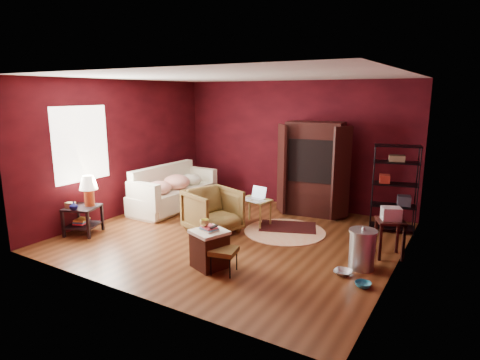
# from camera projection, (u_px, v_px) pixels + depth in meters

# --- Properties ---
(room) EXTENTS (5.54, 5.04, 2.84)m
(room) POSITION_uv_depth(u_px,v_px,m) (232.00, 159.00, 6.95)
(room) COLOR brown
(room) RESTS_ON ground
(sofa) EXTENTS (0.66, 2.17, 0.85)m
(sofa) POSITION_uv_depth(u_px,v_px,m) (173.00, 190.00, 8.91)
(sofa) COLOR white
(sofa) RESTS_ON ground
(armchair) EXTENTS (1.05, 1.09, 0.89)m
(armchair) POSITION_uv_depth(u_px,v_px,m) (213.00, 209.00, 7.36)
(armchair) COLOR black
(armchair) RESTS_ON ground
(pet_bowl_steel) EXTENTS (0.26, 0.07, 0.25)m
(pet_bowl_steel) POSITION_uv_depth(u_px,v_px,m) (343.00, 266.00, 5.68)
(pet_bowl_steel) COLOR #BABBC1
(pet_bowl_steel) RESTS_ON ground
(pet_bowl_turquoise) EXTENTS (0.22, 0.08, 0.22)m
(pet_bowl_turquoise) POSITION_uv_depth(u_px,v_px,m) (363.00, 280.00, 5.31)
(pet_bowl_turquoise) COLOR teal
(pet_bowl_turquoise) RESTS_ON ground
(vase) EXTENTS (0.15, 0.15, 0.15)m
(vase) POSITION_uv_depth(u_px,v_px,m) (74.00, 206.00, 7.04)
(vase) COLOR #0C0C3D
(vase) RESTS_ON side_table
(mug) EXTENTS (0.14, 0.11, 0.13)m
(mug) POSITION_uv_depth(u_px,v_px,m) (205.00, 222.00, 5.82)
(mug) COLOR #F4F177
(mug) RESTS_ON hamper
(side_table) EXTENTS (0.70, 0.70, 1.07)m
(side_table) POSITION_uv_depth(u_px,v_px,m) (86.00, 199.00, 7.27)
(side_table) COLOR black
(side_table) RESTS_ON ground
(sofa_cushions) EXTENTS (0.87, 2.10, 0.87)m
(sofa_cushions) POSITION_uv_depth(u_px,v_px,m) (173.00, 190.00, 8.87)
(sofa_cushions) COLOR white
(sofa_cushions) RESTS_ON sofa
(hamper) EXTENTS (0.59, 0.59, 0.65)m
(hamper) POSITION_uv_depth(u_px,v_px,m) (210.00, 248.00, 5.89)
(hamper) COLOR #431B0F
(hamper) RESTS_ON ground
(footstool) EXTENTS (0.43, 0.43, 0.37)m
(footstool) POSITION_uv_depth(u_px,v_px,m) (224.00, 252.00, 5.70)
(footstool) COLOR black
(footstool) RESTS_ON ground
(rug_round) EXTENTS (1.97, 1.97, 0.01)m
(rug_round) POSITION_uv_depth(u_px,v_px,m) (285.00, 231.00, 7.46)
(rug_round) COLOR white
(rug_round) RESTS_ON ground
(rug_oriental) EXTENTS (1.25, 1.05, 0.01)m
(rug_oriental) POSITION_uv_depth(u_px,v_px,m) (288.00, 227.00, 7.70)
(rug_oriental) COLOR #4A1413
(rug_oriental) RESTS_ON ground
(laptop_desk) EXTENTS (0.65, 0.53, 0.74)m
(laptop_desk) POSITION_uv_depth(u_px,v_px,m) (255.00, 202.00, 7.79)
(laptop_desk) COLOR tan
(laptop_desk) RESTS_ON ground
(tv_armoire) EXTENTS (1.53, 0.93, 1.95)m
(tv_armoire) POSITION_uv_depth(u_px,v_px,m) (314.00, 167.00, 8.36)
(tv_armoire) COLOR black
(tv_armoire) RESTS_ON ground
(wire_shelving) EXTENTS (0.85, 0.52, 1.62)m
(wire_shelving) POSITION_uv_depth(u_px,v_px,m) (395.00, 185.00, 7.31)
(wire_shelving) COLOR black
(wire_shelving) RESTS_ON ground
(small_stand) EXTENTS (0.53, 0.53, 0.81)m
(small_stand) POSITION_uv_depth(u_px,v_px,m) (391.00, 220.00, 6.21)
(small_stand) COLOR black
(small_stand) RESTS_ON ground
(trash_can) EXTENTS (0.45, 0.45, 0.64)m
(trash_can) POSITION_uv_depth(u_px,v_px,m) (362.00, 249.00, 5.85)
(trash_can) COLOR silver
(trash_can) RESTS_ON ground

